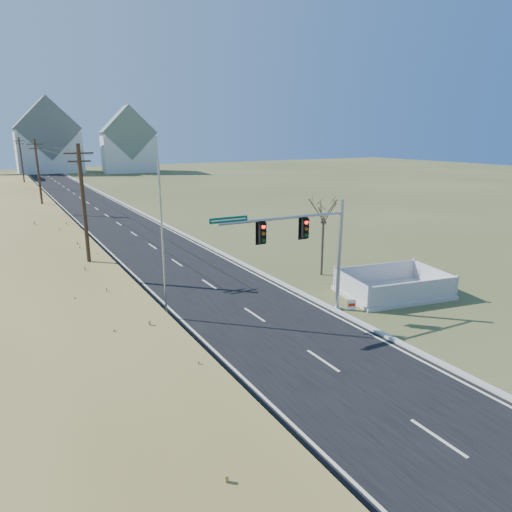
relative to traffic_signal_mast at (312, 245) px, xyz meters
The scene contains 13 objects.
ground 5.41m from the traffic_signal_mast, 135.98° to the right, with size 260.00×260.00×0.00m, color #464D25.
road 47.64m from the traffic_signal_mast, 93.24° to the left, with size 8.00×180.00×0.06m, color black.
curb 47.58m from the traffic_signal_mast, 88.23° to the left, with size 0.30×180.00×0.18m, color #B2AFA8.
utility_pole_near 15.46m from the traffic_signal_mast, 126.51° to the left, with size 1.80×0.26×9.00m.
utility_pole_mid 43.40m from the traffic_signal_mast, 102.22° to the left, with size 1.80×0.26×9.00m.
utility_pole_far 72.99m from the traffic_signal_mast, 97.23° to the left, with size 1.80×0.26×9.00m.
condo_n 109.47m from the traffic_signal_mast, 90.36° to the left, with size 15.27×10.20×18.54m.
condo_ne 102.92m from the traffic_signal_mast, 80.31° to the left, with size 14.12×10.51×16.52m.
traffic_signal_mast is the anchor object (origin of this frame).
fence_enclosure 7.36m from the traffic_signal_mast, ahead, with size 6.93×5.37×1.42m.
open_sign 4.39m from the traffic_signal_mast, 13.70° to the right, with size 0.46×0.25×0.60m.
flagpole 7.77m from the traffic_signal_mast, 154.32° to the left, with size 0.38×0.38×8.37m.
bare_tree 7.59m from the traffic_signal_mast, 47.51° to the left, with size 2.19×2.19×5.80m.
Camera 1 is at (-11.46, -16.09, 9.58)m, focal length 32.00 mm.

